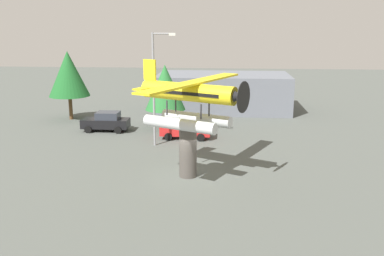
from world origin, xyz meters
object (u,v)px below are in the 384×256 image
Objects in this scene: streetlight_primary at (156,82)px; tree_west at (68,74)px; display_pedestal at (188,152)px; car_near_black at (106,121)px; tree_east at (165,87)px; floatplane_monument at (190,100)px; car_mid_red at (186,128)px; storefront_building at (223,92)px.

streetlight_primary reaches higher than tree_west.
display_pedestal reaches higher than car_near_black.
streetlight_primary is 5.83m from tree_east.
display_pedestal is 0.47× the size of tree_west.
floatplane_monument is 13.17m from tree_east.
display_pedestal is at bearing 96.30° from car_mid_red.
floatplane_monument is at bearing -65.06° from streetlight_primary.
car_mid_red is 5.23m from streetlight_primary.
streetlight_primary is 1.28× the size of tree_west.
floatplane_monument is 1.43× the size of tree_west.
display_pedestal is 0.22× the size of storefront_building.
display_pedestal is 0.37× the size of streetlight_primary.
car_near_black is 8.00m from streetlight_primary.
floatplane_monument reaches higher than tree_east.
car_mid_red is 4.99m from tree_east.
car_near_black is 15.02m from storefront_building.
tree_west is 10.65m from tree_east.
car_mid_red is at bearing -102.90° from storefront_building.
car_mid_red is (-1.14, 9.33, -4.02)m from floatplane_monument.
floatplane_monument is 10.22m from car_mid_red.
storefront_building is at bearing 111.01° from floatplane_monument.
tree_west reaches higher than storefront_building.
display_pedestal is at bearing -75.47° from tree_east.
tree_east is at bearing -164.52° from car_near_black.
tree_east is at bearing 104.53° from display_pedestal.
storefront_building is at bearing 71.60° from streetlight_primary.
tree_east is (-0.14, 5.70, -1.23)m from streetlight_primary.
car_near_black is 1.00× the size of car_mid_red.
display_pedestal is at bearing -65.69° from streetlight_primary.
streetlight_primary reaches higher than floatplane_monument.
streetlight_primary is (5.34, -4.26, 4.17)m from car_near_black.
streetlight_primary is 16.18m from storefront_building.
storefront_building is 2.47× the size of tree_east.
tree_west is (-4.96, 4.54, 3.74)m from car_near_black.
floatplane_monument is 22.31m from storefront_building.
storefront_building is 16.75m from tree_west.
car_near_black is at bearing 127.12° from display_pedestal.
display_pedestal is 9.36m from car_mid_red.
tree_east reaches higher than car_mid_red.
tree_west is 1.17× the size of tree_east.
floatplane_monument is 14.70m from car_near_black.
car_mid_red is 0.29× the size of storefront_building.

